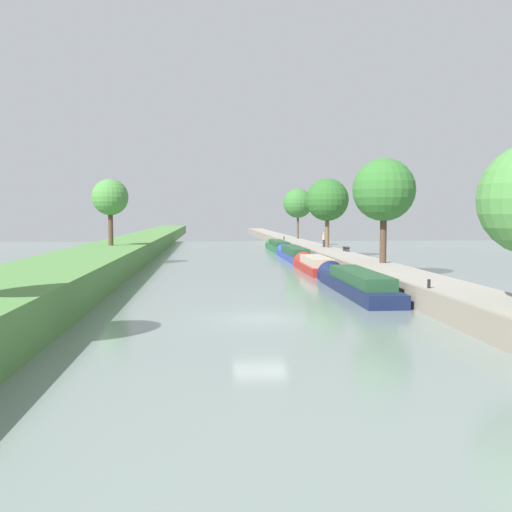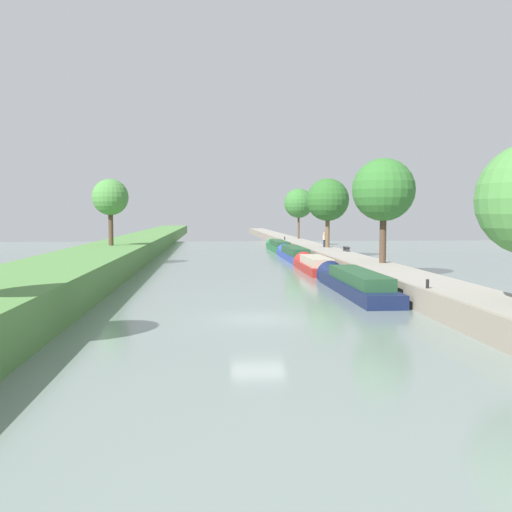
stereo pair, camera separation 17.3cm
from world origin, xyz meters
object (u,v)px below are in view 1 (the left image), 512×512
object	(u,v)px
park_bench	(346,248)
mooring_bollard_near	(429,284)
narrowboat_red	(313,265)
mooring_bollard_far	(284,238)
narrowboat_blue	(293,254)
narrowboat_green	(277,246)
person_walking	(324,239)
narrowboat_navy	(354,282)

from	to	relation	value
park_bench	mooring_bollard_near	bearing A→B (deg)	-95.32
narrowboat_red	mooring_bollard_far	distance (m)	35.69
narrowboat_blue	mooring_bollard_far	world-z (taller)	mooring_bollard_far
narrowboat_red	mooring_bollard_near	bearing A→B (deg)	-84.66
mooring_bollard_far	narrowboat_green	bearing A→B (deg)	-104.65
mooring_bollard_near	narrowboat_green	bearing A→B (deg)	91.96
narrowboat_blue	park_bench	size ratio (longest dim) A/B	10.23
person_walking	narrowboat_green	bearing A→B (deg)	106.09
narrowboat_red	narrowboat_blue	world-z (taller)	narrowboat_blue
narrowboat_navy	mooring_bollard_far	xyz separation A→B (m)	(1.90, 49.38, 0.80)
narrowboat_red	person_walking	bearing A→B (deg)	75.80
narrowboat_navy	narrowboat_red	size ratio (longest dim) A/B	1.35
narrowboat_red	narrowboat_blue	bearing A→B (deg)	89.31
narrowboat_blue	mooring_bollard_near	size ratio (longest dim) A/B	34.11
narrowboat_navy	narrowboat_green	xyz separation A→B (m)	(0.17, 42.76, -0.02)
mooring_bollard_near	mooring_bollard_far	distance (m)	57.13
narrowboat_blue	person_walking	size ratio (longest dim) A/B	9.25
mooring_bollard_near	park_bench	size ratio (longest dim) A/B	0.30
narrowboat_navy	mooring_bollard_near	bearing A→B (deg)	-76.22
narrowboat_red	narrowboat_green	world-z (taller)	narrowboat_green
narrowboat_green	park_bench	world-z (taller)	park_bench
narrowboat_red	park_bench	world-z (taller)	park_bench
narrowboat_red	park_bench	xyz separation A→B (m)	(4.76, 8.10, 0.99)
narrowboat_red	narrowboat_green	distance (m)	29.00
narrowboat_navy	person_walking	xyz separation A→B (m)	(3.93, 29.73, 1.45)
narrowboat_blue	mooring_bollard_far	size ratio (longest dim) A/B	34.11
narrowboat_navy	mooring_bollard_far	size ratio (longest dim) A/B	32.40
narrowboat_red	mooring_bollard_near	xyz separation A→B (m)	(2.01, -21.51, 0.86)
narrowboat_blue	person_walking	bearing A→B (deg)	28.83
mooring_bollard_near	park_bench	distance (m)	29.73
park_bench	narrowboat_green	bearing A→B (deg)	102.11
narrowboat_green	narrowboat_blue	bearing A→B (deg)	-90.42
narrowboat_blue	narrowboat_green	bearing A→B (deg)	89.58
narrowboat_green	mooring_bollard_far	bearing A→B (deg)	75.35
park_bench	narrowboat_red	bearing A→B (deg)	-120.47
park_bench	narrowboat_blue	bearing A→B (deg)	128.69
person_walking	narrowboat_navy	bearing A→B (deg)	-97.53
mooring_bollard_far	narrowboat_red	bearing A→B (deg)	-93.23
person_walking	park_bench	xyz separation A→B (m)	(0.72, -7.87, -0.53)
narrowboat_green	mooring_bollard_near	world-z (taller)	mooring_bollard_near
narrowboat_red	park_bench	distance (m)	9.45
narrowboat_navy	narrowboat_green	bearing A→B (deg)	89.77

